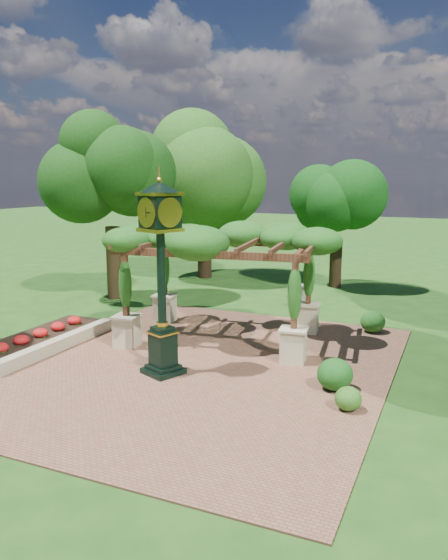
% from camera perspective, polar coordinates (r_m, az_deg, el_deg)
% --- Properties ---
extents(ground, '(120.00, 120.00, 0.00)m').
position_cam_1_polar(ground, '(14.58, -4.04, -10.25)').
color(ground, '#1E4714').
rests_on(ground, ground).
extents(brick_plaza, '(10.00, 12.00, 0.04)m').
position_cam_1_polar(brick_plaza, '(15.41, -2.28, -8.96)').
color(brick_plaza, brown).
rests_on(brick_plaza, ground).
extents(border_wall, '(0.35, 5.00, 0.40)m').
position_cam_1_polar(border_wall, '(17.40, -16.86, -6.46)').
color(border_wall, '#C6B793').
rests_on(border_wall, ground).
extents(flower_bed, '(1.50, 5.00, 0.36)m').
position_cam_1_polar(flower_bed, '(17.99, -19.05, -6.09)').
color(flower_bed, red).
rests_on(flower_bed, ground).
extents(pedestal_clock, '(1.34, 1.34, 5.17)m').
position_cam_1_polar(pedestal_clock, '(14.13, -6.62, 2.02)').
color(pedestal_clock, black).
rests_on(pedestal_clock, brick_plaza).
extents(pergola, '(6.44, 4.53, 3.77)m').
position_cam_1_polar(pergola, '(17.13, -0.30, 3.66)').
color(pergola, beige).
rests_on(pergola, brick_plaza).
extents(sundial, '(0.59, 0.59, 0.99)m').
position_cam_1_polar(sundial, '(21.86, 8.22, -1.94)').
color(sundial, gray).
rests_on(sundial, ground).
extents(shrub_front, '(0.72, 0.72, 0.55)m').
position_cam_1_polar(shrub_front, '(12.85, 12.84, -12.00)').
color(shrub_front, '#2C611B').
rests_on(shrub_front, brick_plaza).
extents(shrub_mid, '(1.16, 1.16, 0.79)m').
position_cam_1_polar(shrub_mid, '(13.88, 11.51, -9.64)').
color(shrub_mid, '#174E15').
rests_on(shrub_mid, brick_plaza).
extents(shrub_back, '(1.08, 1.08, 0.74)m').
position_cam_1_polar(shrub_back, '(19.05, 15.28, -4.22)').
color(shrub_back, '#225D1B').
rests_on(shrub_back, brick_plaza).
extents(tree_west_near, '(3.42, 3.42, 7.99)m').
position_cam_1_polar(tree_west_near, '(23.62, -11.81, 11.20)').
color(tree_west_near, '#372716').
rests_on(tree_west_near, ground).
extents(tree_west_far, '(4.68, 4.68, 8.25)m').
position_cam_1_polar(tree_west_far, '(28.07, -2.10, 11.74)').
color(tree_west_far, black).
rests_on(tree_west_far, ground).
extents(tree_north, '(3.37, 3.37, 5.88)m').
position_cam_1_polar(tree_north, '(26.11, 11.83, 7.99)').
color(tree_north, black).
rests_on(tree_north, ground).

